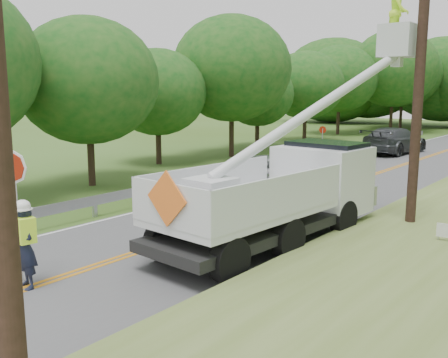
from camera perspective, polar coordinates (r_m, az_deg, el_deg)
The scene contains 10 objects.
ground at distance 12.70m, azimuth -17.37°, elevation -10.41°, with size 140.00×140.00×0.00m, color #385215.
road at distance 23.26m, azimuth 12.34°, elevation -0.93°, with size 7.20×96.00×0.03m.
guardrail at distance 25.90m, azimuth 5.29°, elevation 1.58°, with size 0.18×48.00×0.77m.
treeline_left at distance 41.65m, azimuth 9.70°, elevation 11.44°, with size 11.29×56.22×10.24m.
flagger at distance 11.93m, azimuth -21.49°, elevation -6.48°, with size 1.16×0.55×3.00m.
bucket_truck at distance 15.04m, azimuth 8.38°, elevation -0.25°, with size 3.95×8.47×7.46m.
suv_silver at distance 22.83m, azimuth 5.60°, elevation 0.91°, with size 2.38×5.17×1.44m, color silver.
suv_darkgrey at distance 36.69m, azimuth 18.61°, elevation 4.14°, with size 2.50×6.14×1.78m, color #3B3F42.
stop_sign_permanent at distance 31.61m, azimuth 10.99°, elevation 4.49°, with size 0.45×0.10×2.15m.
yard_sign at distance 14.96m, azimuth 23.76°, elevation -5.46°, with size 0.54×0.08×0.78m.
Camera 1 is at (9.97, -6.57, 4.33)m, focal length 40.71 mm.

